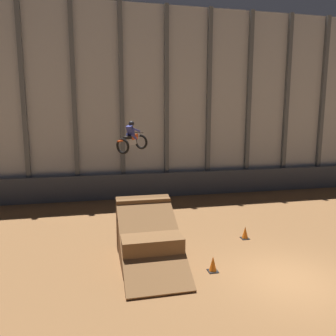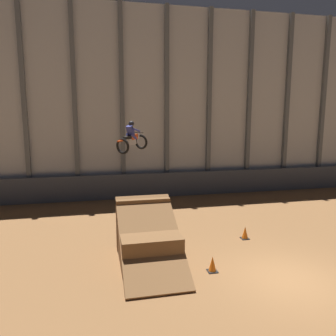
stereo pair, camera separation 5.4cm
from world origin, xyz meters
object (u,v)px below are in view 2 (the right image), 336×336
Objects in this scene: dirt_ramp at (147,239)px; traffic_cone_near_ramp at (212,264)px; rider_bike_solo at (132,139)px; traffic_cone_arena_edge at (245,233)px.

traffic_cone_near_ramp is (2.13, -1.63, -0.52)m from dirt_ramp.
rider_bike_solo reaches higher than dirt_ramp.
rider_bike_solo is 2.80× the size of traffic_cone_near_ramp.
traffic_cone_near_ramp and traffic_cone_arena_edge have the same top height.
dirt_ramp reaches higher than traffic_cone_arena_edge.
rider_bike_solo is 6.78m from traffic_cone_near_ramp.
dirt_ramp is 7.36× the size of traffic_cone_arena_edge.
rider_bike_solo is at bearing 157.05° from traffic_cone_arena_edge.
traffic_cone_near_ramp is at bearing -133.45° from traffic_cone_arena_edge.
traffic_cone_near_ramp is at bearing -37.34° from dirt_ramp.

